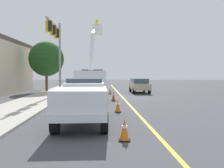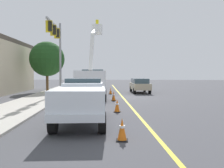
{
  "view_description": "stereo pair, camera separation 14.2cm",
  "coord_description": "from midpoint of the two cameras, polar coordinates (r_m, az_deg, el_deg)",
  "views": [
    {
      "loc": [
        -23.47,
        -0.34,
        2.34
      ],
      "look_at": [
        -2.56,
        0.87,
        1.4
      ],
      "focal_mm": 39.56,
      "sensor_mm": 36.0,
      "label": 1
    },
    {
      "loc": [
        -23.46,
        -0.48,
        2.34
      ],
      "look_at": [
        -2.56,
        0.87,
        1.4
      ],
      "focal_mm": 39.56,
      "sensor_mm": 36.0,
      "label": 2
    }
  ],
  "objects": [
    {
      "name": "sidewalk_far_side",
      "position": [
        24.1,
        -15.67,
        -2.95
      ],
      "size": [
        60.04,
        9.92,
        0.12
      ],
      "primitive_type": "cube",
      "rotation": [
        0.0,
        0.0,
        0.11
      ],
      "color": "#B2ADA3",
      "rests_on": "ground"
    },
    {
      "name": "traffic_cone_leading",
      "position": [
        8.64,
        2.43,
        -10.49
      ],
      "size": [
        0.4,
        0.4,
        0.79
      ],
      "color": "black",
      "rests_on": "ground"
    },
    {
      "name": "traffic_signal_mast",
      "position": [
        25.25,
        -12.86,
        9.39
      ],
      "size": [
        6.55,
        0.98,
        7.63
      ],
      "color": "gray",
      "rests_on": "ground"
    },
    {
      "name": "traffic_cone_mid_rear",
      "position": [
        20.68,
        0.19,
        -2.8
      ],
      "size": [
        0.4,
        0.4,
        0.82
      ],
      "color": "black",
      "rests_on": "ground"
    },
    {
      "name": "traffic_cone_mid_front",
      "position": [
        14.76,
        1.08,
        -5.03
      ],
      "size": [
        0.4,
        0.4,
        0.79
      ],
      "color": "black",
      "rests_on": "ground"
    },
    {
      "name": "lane_centre_stripe",
      "position": [
        23.58,
        2.31,
        -3.12
      ],
      "size": [
        49.74,
        5.44,
        0.01
      ],
      "primitive_type": "cube",
      "rotation": [
        0.0,
        0.0,
        0.11
      ],
      "color": "yellow",
      "rests_on": "ground"
    },
    {
      "name": "street_tree_right",
      "position": [
        31.68,
        -15.05,
        5.61
      ],
      "size": [
        4.29,
        4.29,
        6.22
      ],
      "color": "brown",
      "rests_on": "ground"
    },
    {
      "name": "traffic_cone_trailing",
      "position": [
        27.23,
        -0.58,
        -1.6
      ],
      "size": [
        0.4,
        0.4,
        0.73
      ],
      "color": "black",
      "rests_on": "ground"
    },
    {
      "name": "passing_minivan",
      "position": [
        29.17,
        6.19,
        -0.13
      ],
      "size": [
        4.97,
        2.4,
        1.69
      ],
      "color": "tan",
      "rests_on": "ground"
    },
    {
      "name": "utility_bucket_truck",
      "position": [
        22.91,
        -4.89,
        0.76
      ],
      "size": [
        8.42,
        3.35,
        7.37
      ],
      "color": "white",
      "rests_on": "ground"
    },
    {
      "name": "service_pickup_truck",
      "position": [
        11.38,
        -7.11,
        -3.62
      ],
      "size": [
        5.79,
        2.68,
        2.06
      ],
      "color": "white",
      "rests_on": "ground"
    },
    {
      "name": "ground",
      "position": [
        23.58,
        2.31,
        -3.13
      ],
      "size": [
        120.0,
        120.0,
        0.0
      ],
      "primitive_type": "plane",
      "color": "#47474C"
    }
  ]
}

